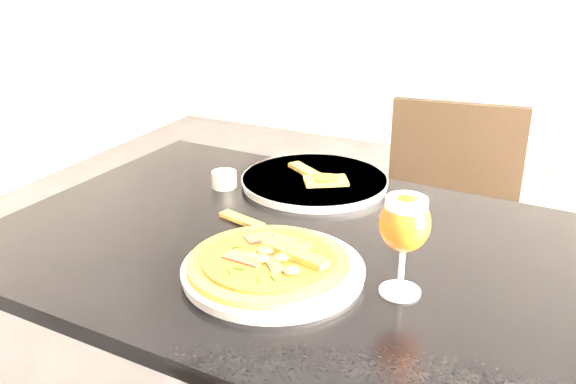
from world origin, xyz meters
The scene contains 9 objects.
dining_table centered at (-0.22, 0.14, 0.66)m, with size 1.23×0.85×0.75m.
chair_far centered at (-0.09, 0.82, 0.47)m, with size 0.45×0.45×0.85m.
plate_main centered at (-0.21, 0.01, 0.76)m, with size 0.31×0.31×0.02m, color silver.
pizza centered at (-0.22, 0.01, 0.78)m, with size 0.28×0.28×0.03m.
plate_second centered at (-0.32, 0.43, 0.76)m, with size 0.33×0.33×0.02m, color silver.
crust_scraps centered at (-0.31, 0.42, 0.77)m, with size 0.18×0.13×0.01m.
loose_crust centered at (-0.37, 0.17, 0.75)m, with size 0.11×0.02×0.01m, color olive.
sauce_cup centered at (-0.50, 0.32, 0.77)m, with size 0.06×0.06×0.04m.
beer_glass centered at (0.00, 0.05, 0.87)m, with size 0.08×0.08×0.17m.
Camera 1 is at (0.24, -0.84, 1.30)m, focal length 40.00 mm.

